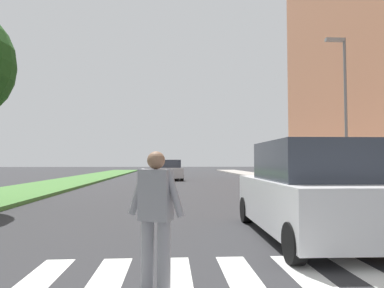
{
  "coord_description": "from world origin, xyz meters",
  "views": [
    {
      "loc": [
        -0.51,
        2.04,
        1.57
      ],
      "look_at": [
        0.51,
        19.1,
        2.41
      ],
      "focal_mm": 32.86,
      "sensor_mm": 36.0,
      "label": 1
    }
  ],
  "objects_px": {
    "street_lamp_right": "(344,99)",
    "suv_crossing": "(307,192)",
    "pedestrian_performer": "(156,214)",
    "sedan_midblock": "(170,171)",
    "traffic_light_gantry": "(2,4)"
  },
  "relations": [
    {
      "from": "street_lamp_right",
      "to": "suv_crossing",
      "type": "bearing_deg",
      "value": -120.77
    },
    {
      "from": "pedestrian_performer",
      "to": "sedan_midblock",
      "type": "xyz_separation_m",
      "value": [
        0.1,
        25.12,
        -0.15
      ]
    },
    {
      "from": "pedestrian_performer",
      "to": "street_lamp_right",
      "type": "bearing_deg",
      "value": 54.92
    },
    {
      "from": "suv_crossing",
      "to": "sedan_midblock",
      "type": "height_order",
      "value": "suv_crossing"
    },
    {
      "from": "pedestrian_performer",
      "to": "suv_crossing",
      "type": "relative_size",
      "value": 0.37
    },
    {
      "from": "traffic_light_gantry",
      "to": "pedestrian_performer",
      "type": "relative_size",
      "value": 5.18
    },
    {
      "from": "street_lamp_right",
      "to": "suv_crossing",
      "type": "relative_size",
      "value": 1.62
    },
    {
      "from": "pedestrian_performer",
      "to": "sedan_midblock",
      "type": "height_order",
      "value": "pedestrian_performer"
    },
    {
      "from": "suv_crossing",
      "to": "sedan_midblock",
      "type": "distance_m",
      "value": 22.54
    },
    {
      "from": "suv_crossing",
      "to": "sedan_midblock",
      "type": "bearing_deg",
      "value": 97.29
    },
    {
      "from": "street_lamp_right",
      "to": "pedestrian_performer",
      "type": "bearing_deg",
      "value": -125.08
    },
    {
      "from": "suv_crossing",
      "to": "street_lamp_right",
      "type": "bearing_deg",
      "value": 59.23
    },
    {
      "from": "street_lamp_right",
      "to": "pedestrian_performer",
      "type": "xyz_separation_m",
      "value": [
        -8.62,
        -12.27,
        -3.66
      ]
    },
    {
      "from": "street_lamp_right",
      "to": "sedan_midblock",
      "type": "height_order",
      "value": "street_lamp_right"
    },
    {
      "from": "pedestrian_performer",
      "to": "suv_crossing",
      "type": "distance_m",
      "value": 4.05
    }
  ]
}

